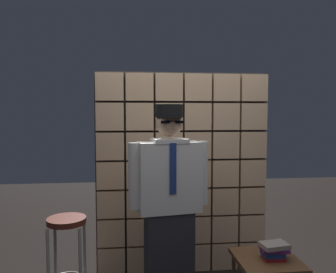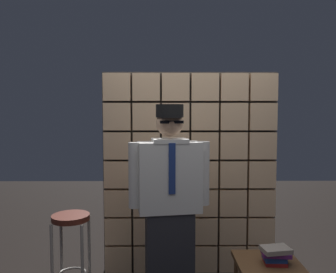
{
  "view_description": "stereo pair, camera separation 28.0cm",
  "coord_description": "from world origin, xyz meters",
  "px_view_note": "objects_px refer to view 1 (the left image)",
  "views": [
    {
      "loc": [
        -0.54,
        -2.39,
        1.71
      ],
      "look_at": [
        -0.24,
        0.4,
        1.52
      ],
      "focal_mm": 35.56,
      "sensor_mm": 36.0,
      "label": 1
    },
    {
      "loc": [
        -0.26,
        -2.41,
        1.71
      ],
      "look_at": [
        -0.24,
        0.4,
        1.52
      ],
      "focal_mm": 35.56,
      "sensor_mm": 36.0,
      "label": 2
    }
  ],
  "objects_px": {
    "standing_person": "(169,203)",
    "side_table": "(267,265)",
    "bar_stool": "(67,240)",
    "book_stack": "(274,250)",
    "coffee_mug": "(279,252)"
  },
  "relations": [
    {
      "from": "book_stack",
      "to": "coffee_mug",
      "type": "bearing_deg",
      "value": 24.76
    },
    {
      "from": "bar_stool",
      "to": "book_stack",
      "type": "height_order",
      "value": "bar_stool"
    },
    {
      "from": "bar_stool",
      "to": "side_table",
      "type": "bearing_deg",
      "value": -10.67
    },
    {
      "from": "book_stack",
      "to": "standing_person",
      "type": "bearing_deg",
      "value": 164.53
    },
    {
      "from": "standing_person",
      "to": "bar_stool",
      "type": "height_order",
      "value": "standing_person"
    },
    {
      "from": "standing_person",
      "to": "side_table",
      "type": "distance_m",
      "value": 0.98
    },
    {
      "from": "bar_stool",
      "to": "side_table",
      "type": "height_order",
      "value": "bar_stool"
    },
    {
      "from": "coffee_mug",
      "to": "standing_person",
      "type": "bearing_deg",
      "value": 166.99
    },
    {
      "from": "standing_person",
      "to": "side_table",
      "type": "height_order",
      "value": "standing_person"
    },
    {
      "from": "side_table",
      "to": "book_stack",
      "type": "xyz_separation_m",
      "value": [
        0.04,
        -0.03,
        0.14
      ]
    },
    {
      "from": "bar_stool",
      "to": "side_table",
      "type": "relative_size",
      "value": 1.53
    },
    {
      "from": "side_table",
      "to": "coffee_mug",
      "type": "height_order",
      "value": "coffee_mug"
    },
    {
      "from": "book_stack",
      "to": "bar_stool",
      "type": "bearing_deg",
      "value": 168.54
    },
    {
      "from": "standing_person",
      "to": "side_table",
      "type": "xyz_separation_m",
      "value": [
        0.81,
        -0.2,
        -0.5
      ]
    },
    {
      "from": "book_stack",
      "to": "coffee_mug",
      "type": "height_order",
      "value": "book_stack"
    }
  ]
}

